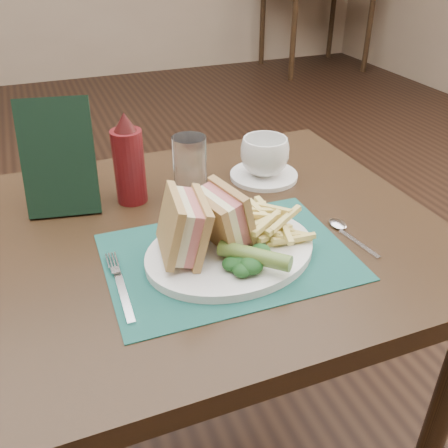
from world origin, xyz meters
name	(u,v)px	position (x,y,z in m)	size (l,w,h in m)	color
floor	(157,340)	(0.00, 0.00, 0.00)	(7.00, 7.00, 0.00)	black
wall_back	(57,80)	(0.00, 3.50, 0.00)	(6.00, 6.00, 0.00)	tan
table_main	(202,368)	(0.00, -0.50, 0.38)	(0.90, 0.75, 0.75)	black
table_bg_right	(314,27)	(2.36, 3.06, 0.38)	(0.90, 0.75, 0.75)	black
placemat	(228,256)	(0.02, -0.61, 0.75)	(0.41, 0.29, 0.00)	#184D45
plate	(230,251)	(0.02, -0.61, 0.76)	(0.30, 0.24, 0.01)	white
sandwich_half_a	(170,228)	(-0.08, -0.60, 0.82)	(0.06, 0.11, 0.10)	tan
sandwich_half_b	(212,220)	(0.00, -0.59, 0.82)	(0.06, 0.10, 0.09)	tan
kale_garnish	(248,261)	(0.03, -0.67, 0.78)	(0.11, 0.08, 0.03)	#153B19
pickle_spear	(254,256)	(0.04, -0.67, 0.79)	(0.03, 0.03, 0.12)	#53752C
fries_pile	(268,220)	(0.10, -0.60, 0.80)	(0.18, 0.20, 0.06)	#EAD675
fork	(120,284)	(-0.17, -0.63, 0.76)	(0.03, 0.17, 0.01)	silver
spoon	(351,235)	(0.25, -0.64, 0.76)	(0.03, 0.15, 0.01)	silver
saucer	(264,175)	(0.21, -0.35, 0.76)	(0.15, 0.15, 0.01)	white
coffee_cup	(265,156)	(0.21, -0.35, 0.80)	(0.11, 0.11, 0.08)	white
drinking_glass	(190,168)	(0.03, -0.38, 0.81)	(0.07, 0.07, 0.13)	white
ketchup_bottle	(128,158)	(-0.09, -0.35, 0.84)	(0.06, 0.06, 0.19)	#540E11
check_presenter	(58,158)	(-0.22, -0.33, 0.86)	(0.14, 0.01, 0.22)	black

